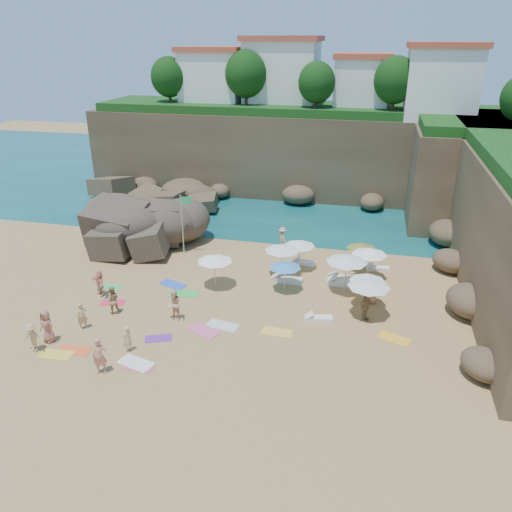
% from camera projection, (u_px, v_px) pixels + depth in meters
% --- Properties ---
extents(ground, '(120.00, 120.00, 0.00)m').
position_uv_depth(ground, '(213.00, 302.00, 30.59)').
color(ground, tan).
rests_on(ground, ground).
extents(seawater, '(120.00, 120.00, 0.00)m').
position_uv_depth(seawater, '(293.00, 178.00, 57.28)').
color(seawater, '#0C4751').
rests_on(seawater, ground).
extents(cliff_back, '(44.00, 8.00, 8.00)m').
position_uv_depth(cliff_back, '(306.00, 153.00, 50.79)').
color(cliff_back, brown).
rests_on(cliff_back, ground).
extents(cliff_corner, '(10.00, 12.00, 8.00)m').
position_uv_depth(cliff_corner, '(470.00, 174.00, 43.17)').
color(cliff_corner, brown).
rests_on(cliff_corner, ground).
extents(rock_promontory, '(12.00, 7.00, 2.00)m').
position_uv_depth(rock_promontory, '(154.00, 209.00, 47.15)').
color(rock_promontory, brown).
rests_on(rock_promontory, ground).
extents(clifftop_buildings, '(28.48, 9.48, 7.00)m').
position_uv_depth(clifftop_buildings, '(320.00, 78.00, 48.37)').
color(clifftop_buildings, white).
rests_on(clifftop_buildings, cliff_back).
extents(clifftop_trees, '(35.60, 23.82, 4.40)m').
position_uv_depth(clifftop_trees, '(333.00, 83.00, 42.40)').
color(clifftop_trees, '#11380F').
rests_on(clifftop_trees, ground).
extents(marina_masts, '(3.10, 0.10, 6.00)m').
position_uv_depth(marina_masts, '(158.00, 145.00, 59.57)').
color(marina_masts, white).
rests_on(marina_masts, ground).
extents(rock_outcrop, '(10.29, 8.71, 3.55)m').
position_uv_depth(rock_outcrop, '(167.00, 253.00, 37.55)').
color(rock_outcrop, brown).
rests_on(rock_outcrop, ground).
extents(flag_pole, '(0.88, 0.24, 4.54)m').
position_uv_depth(flag_pole, '(184.00, 217.00, 36.28)').
color(flag_pole, silver).
rests_on(flag_pole, ground).
extents(parasol_0, '(2.19, 2.19, 2.07)m').
position_uv_depth(parasol_0, '(299.00, 244.00, 34.20)').
color(parasol_0, silver).
rests_on(parasol_0, ground).
extents(parasol_1, '(2.32, 2.32, 2.20)m').
position_uv_depth(parasol_1, '(282.00, 248.00, 33.18)').
color(parasol_1, silver).
rests_on(parasol_1, ground).
extents(parasol_2, '(2.31, 2.31, 2.18)m').
position_uv_depth(parasol_2, '(370.00, 252.00, 32.62)').
color(parasol_2, silver).
rests_on(parasol_2, ground).
extents(parasol_3, '(2.61, 2.61, 2.47)m').
position_uv_depth(parasol_3, '(347.00, 259.00, 30.96)').
color(parasol_3, silver).
rests_on(parasol_3, ground).
extents(parasol_5, '(2.28, 2.28, 2.16)m').
position_uv_depth(parasol_5, '(215.00, 259.00, 31.69)').
color(parasol_5, silver).
rests_on(parasol_5, ground).
extents(parasol_6, '(2.06, 2.06, 1.95)m').
position_uv_depth(parasol_6, '(362.00, 246.00, 34.08)').
color(parasol_6, silver).
rests_on(parasol_6, ground).
extents(parasol_8, '(2.09, 2.09, 1.98)m').
position_uv_depth(parasol_8, '(483.00, 288.00, 28.35)').
color(parasol_8, silver).
rests_on(parasol_8, ground).
extents(parasol_9, '(2.45, 2.45, 2.31)m').
position_uv_depth(parasol_9, '(369.00, 284.00, 28.16)').
color(parasol_9, silver).
rests_on(parasol_9, ground).
extents(parasol_10, '(2.05, 2.05, 1.94)m').
position_uv_depth(parasol_10, '(285.00, 265.00, 31.26)').
color(parasol_10, silver).
rests_on(parasol_10, ground).
extents(parasol_11, '(2.17, 2.17, 2.05)m').
position_uv_depth(parasol_11, '(368.00, 279.00, 29.28)').
color(parasol_11, silver).
rests_on(parasol_11, ground).
extents(lounger_0, '(1.72, 0.84, 0.26)m').
position_uv_depth(lounger_0, '(304.00, 262.00, 35.62)').
color(lounger_0, white).
rests_on(lounger_0, ground).
extents(lounger_1, '(2.07, 0.80, 0.32)m').
position_uv_depth(lounger_1, '(287.00, 280.00, 33.01)').
color(lounger_1, silver).
rests_on(lounger_1, ground).
extents(lounger_2, '(1.99, 0.68, 0.31)m').
position_uv_depth(lounger_2, '(342.00, 283.00, 32.60)').
color(lounger_2, white).
rests_on(lounger_2, ground).
extents(lounger_3, '(1.62, 0.75, 0.24)m').
position_uv_depth(lounger_3, '(377.00, 268.00, 34.70)').
color(lounger_3, white).
rests_on(lounger_3, ground).
extents(lounger_4, '(2.01, 1.25, 0.30)m').
position_uv_depth(lounger_4, '(343.00, 278.00, 33.25)').
color(lounger_4, silver).
rests_on(lounger_4, ground).
extents(lounger_5, '(1.66, 0.86, 0.25)m').
position_uv_depth(lounger_5, '(319.00, 319.00, 28.54)').
color(lounger_5, white).
rests_on(lounger_5, ground).
extents(towel_1, '(1.52, 0.76, 0.03)m').
position_uv_depth(towel_1, '(138.00, 366.00, 24.59)').
color(towel_1, '#DF5669').
rests_on(towel_1, ground).
extents(towel_2, '(1.77, 1.01, 0.03)m').
position_uv_depth(towel_2, '(74.00, 350.00, 25.85)').
color(towel_2, '#FF5A28').
rests_on(towel_2, ground).
extents(towel_3, '(1.60, 0.81, 0.03)m').
position_uv_depth(towel_3, '(110.00, 287.00, 32.37)').
color(towel_3, '#37C15B').
rests_on(towel_3, ground).
extents(towel_4, '(1.74, 0.93, 0.03)m').
position_uv_depth(towel_4, '(56.00, 355.00, 25.51)').
color(towel_4, gold).
rests_on(towel_4, ground).
extents(towel_5, '(1.97, 1.35, 0.03)m').
position_uv_depth(towel_5, '(136.00, 363.00, 24.84)').
color(towel_5, white).
rests_on(towel_5, ground).
extents(towel_6, '(1.62, 1.22, 0.03)m').
position_uv_depth(towel_6, '(158.00, 338.00, 26.88)').
color(towel_6, '#692D93').
rests_on(towel_6, ground).
extents(towel_7, '(1.59, 1.09, 0.03)m').
position_uv_depth(towel_7, '(113.00, 303.00, 30.49)').
color(towel_7, '#EF2A4C').
rests_on(towel_7, ground).
extents(towel_8, '(1.97, 1.42, 0.03)m').
position_uv_depth(towel_8, '(173.00, 284.00, 32.72)').
color(towel_8, blue).
rests_on(towel_8, ground).
extents(towel_9, '(2.11, 1.64, 0.03)m').
position_uv_depth(towel_9, '(203.00, 330.00, 27.60)').
color(towel_9, '#E35888').
rests_on(towel_9, ground).
extents(towel_10, '(1.88, 1.43, 0.03)m').
position_uv_depth(towel_10, '(394.00, 338.00, 26.86)').
color(towel_10, '#FFAE28').
rests_on(towel_10, ground).
extents(towel_11, '(2.07, 1.31, 0.03)m').
position_uv_depth(towel_11, '(183.00, 294.00, 31.54)').
color(towel_11, green).
rests_on(towel_11, ground).
extents(towel_12, '(1.73, 0.91, 0.03)m').
position_uv_depth(towel_12, '(277.00, 332.00, 27.46)').
color(towel_12, yellow).
rests_on(towel_12, ground).
extents(towel_13, '(1.91, 1.16, 0.03)m').
position_uv_depth(towel_13, '(223.00, 325.00, 28.06)').
color(towel_13, silver).
rests_on(towel_13, ground).
extents(person_stand_0, '(0.67, 0.67, 1.57)m').
position_uv_depth(person_stand_0, '(82.00, 316.00, 27.52)').
color(person_stand_0, tan).
rests_on(person_stand_0, ground).
extents(person_stand_1, '(1.04, 0.97, 1.71)m').
position_uv_depth(person_stand_1, '(112.00, 300.00, 29.05)').
color(person_stand_1, tan).
rests_on(person_stand_1, ground).
extents(person_stand_2, '(1.00, 1.07, 1.61)m').
position_uv_depth(person_stand_2, '(283.00, 237.00, 38.22)').
color(person_stand_2, tan).
rests_on(person_stand_2, ground).
extents(person_stand_3, '(0.99, 1.11, 1.80)m').
position_uv_depth(person_stand_3, '(365.00, 307.00, 28.25)').
color(person_stand_3, olive).
rests_on(person_stand_3, ground).
extents(person_stand_4, '(0.93, 0.70, 1.70)m').
position_uv_depth(person_stand_4, '(372.00, 290.00, 30.16)').
color(person_stand_4, tan).
rests_on(person_stand_4, ground).
extents(person_stand_5, '(1.84, 0.73, 1.93)m').
position_uv_depth(person_stand_5, '(166.00, 234.00, 38.47)').
color(person_stand_5, tan).
rests_on(person_stand_5, ground).
extents(person_stand_6, '(0.57, 0.64, 1.48)m').
position_uv_depth(person_stand_6, '(127.00, 339.00, 25.55)').
color(person_stand_6, '#E7C083').
rests_on(person_stand_6, ground).
extents(person_lie_0, '(1.23, 1.70, 0.42)m').
position_uv_depth(person_lie_0, '(34.00, 348.00, 25.73)').
color(person_lie_0, tan).
rests_on(person_lie_0, ground).
extents(person_lie_2, '(1.33, 2.00, 0.49)m').
position_uv_depth(person_lie_2, '(49.00, 337.00, 26.53)').
color(person_lie_2, '#A36151').
rests_on(person_lie_2, ground).
extents(person_lie_3, '(2.23, 2.24, 0.44)m').
position_uv_depth(person_lie_3, '(101.00, 292.00, 31.32)').
color(person_lie_3, '#E38F77').
rests_on(person_lie_3, ground).
extents(person_lie_4, '(1.23, 1.96, 0.44)m').
position_uv_depth(person_lie_4, '(102.00, 369.00, 24.08)').
color(person_lie_4, tan).
rests_on(person_lie_4, ground).
extents(person_lie_5, '(1.52, 2.02, 0.69)m').
position_uv_depth(person_lie_5, '(175.00, 314.00, 28.56)').
color(person_lie_5, '#FAB98E').
rests_on(person_lie_5, ground).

